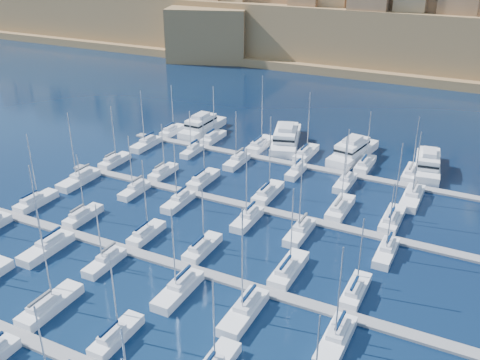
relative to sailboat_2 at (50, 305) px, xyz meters
The scene contains 46 objects.
ground 30.71m from the sailboat_2, 66.83° to the left, with size 600.00×600.00×0.00m, color black.
pontoon_mid_near 20.24m from the sailboat_2, 53.33° to the left, with size 84.00×2.00×0.40m, color slate.
pontoon_mid_far 40.09m from the sailboat_2, 72.46° to the left, with size 84.00×2.00×0.40m, color slate.
pontoon_far 61.43m from the sailboat_2, 78.66° to the left, with size 84.00×2.00×0.40m, color slate.
sailboat_2 is the anchor object (origin of this frame).
sailboat_3 11.67m from the sailboat_2, ahead, with size 2.47×8.24×12.69m.
sailboat_12 32.65m from the sailboat_2, 138.75° to the left, with size 2.65×8.82×13.98m.
sailboat_13 24.80m from the sailboat_2, 121.60° to the left, with size 2.40×8.01×12.39m.
sailboat_14 21.10m from the sailboat_2, 88.68° to the left, with size 2.38×7.94×13.92m.
sailboat_15 24.04m from the sailboat_2, 62.81° to the left, with size 2.56×8.54×11.98m.
sailboat_16 33.52m from the sailboat_2, 40.88° to the left, with size 2.90×9.66×13.96m.
sailboat_17 41.45m from the sailboat_2, 30.91° to the left, with size 2.50×8.35×12.17m.
sailboat_19 15.12m from the sailboat_2, 136.12° to the left, with size 2.92×9.73×15.44m.
sailboat_20 11.44m from the sailboat_2, 90.64° to the left, with size 2.33×7.78×11.04m.
sailboat_21 17.14m from the sailboat_2, 38.02° to the left, with size 2.87×9.57×14.11m.
sailboat_22 25.92m from the sailboat_2, 23.59° to the left, with size 2.98×9.94×16.51m.
sailboat_23 37.61m from the sailboat_2, 16.32° to the left, with size 2.86×9.55×14.63m.
sailboat_24 49.38m from the sailboat_2, 118.71° to the left, with size 2.52×8.39×13.19m.
sailboat_25 44.46m from the sailboat_2, 104.32° to the left, with size 2.37×7.92×11.33m.
sailboat_26 43.68m from the sailboat_2, 92.29° to the left, with size 2.72×9.07×14.07m.
sailboat_27 45.56m from the sailboat_2, 74.29° to the left, with size 2.85×9.51×16.04m.
sailboat_28 51.32m from the sailboat_2, 58.94° to the left, with size 2.91×9.72×14.61m.
sailboat_29 56.69m from the sailboat_2, 50.89° to the left, with size 2.93×9.77×14.92m.
sailboat_30 40.29m from the sailboat_2, 126.50° to the left, with size 2.98×9.92×15.20m.
sailboat_31 35.30m from the sailboat_2, 108.33° to the left, with size 2.29×7.63×12.25m.
sailboat_32 33.22m from the sailboat_2, 91.60° to the left, with size 2.48×8.25×12.74m.
sailboat_33 35.59m from the sailboat_2, 68.08° to the left, with size 2.59×8.63×14.31m.
sailboat_34 40.13m from the sailboat_2, 55.08° to the left, with size 2.66×8.86×15.17m.
sailboat_35 49.78m from the sailboat_2, 41.67° to the left, with size 2.54×8.47×13.08m.
sailboat_36 69.22m from the sailboat_2, 109.56° to the left, with size 2.46×8.21×12.50m.
sailboat_37 66.50m from the sailboat_2, 100.08° to the left, with size 2.61×8.72×13.61m.
sailboat_38 66.26m from the sailboat_2, 89.54° to the left, with size 3.09×10.31×17.25m.
sailboat_39 67.03m from the sailboat_2, 79.78° to the left, with size 2.92×9.73×14.92m.
sailboat_40 70.39m from the sailboat_2, 68.87° to the left, with size 2.73×9.09×12.66m.
sailboat_41 74.32m from the sailboat_2, 61.88° to the left, with size 2.66×8.87×12.96m.
sailboat_42 59.59m from the sailboat_2, 113.34° to the left, with size 2.78×9.25×14.05m.
sailboat_43 56.99m from the sailboat_2, 101.83° to the left, with size 2.13×7.09×10.58m.
sailboat_44 55.06m from the sailboat_2, 89.88° to the left, with size 2.56×8.54×12.40m.
sailboat_45 57.27m from the sailboat_2, 76.36° to the left, with size 2.20×7.34×10.85m.
sailboat_46 60.08m from the sailboat_2, 66.27° to the left, with size 2.60×8.66×12.36m.
sailboat_47 65.69m from the sailboat_2, 55.40° to the left, with size 3.17×10.56×14.26m.
motor_yacht_a 71.42m from the sailboat_2, 103.74° to the left, with size 5.05×15.99×5.25m.
motor_yacht_b 71.16m from the sailboat_2, 85.96° to the left, with size 11.03×20.07×5.25m.
motor_yacht_c 73.09m from the sailboat_2, 72.95° to the left, with size 7.67×17.55×5.25m.
motor_yacht_d 79.05m from the sailboat_2, 61.60° to the left, with size 6.99×16.75×5.25m.
fortified_city 184.40m from the sailboat_2, 86.29° to the left, with size 460.00×108.95×59.52m.
Camera 1 is at (36.21, -68.21, 45.85)m, focal length 40.00 mm.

